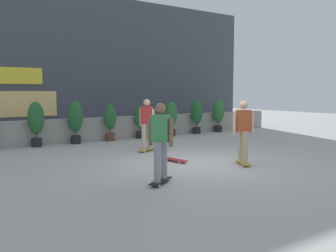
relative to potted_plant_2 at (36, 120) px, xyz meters
The scene contains 14 objects.
ground_plane 6.29m from the potted_plant_2, 63.15° to the right, with size 48.00×48.00×0.00m, color #B2AFA8.
planter_wall 2.89m from the potted_plant_2, ahead, with size 18.00×0.40×0.90m, color gray.
building_backdrop 5.75m from the potted_plant_2, 57.77° to the left, with size 20.00×2.08×6.50m.
potted_plant_2 is the anchor object (origin of this frame).
potted_plant_3 1.42m from the potted_plant_2, ahead, with size 0.56×0.56×1.60m.
potted_plant_4 2.83m from the potted_plant_2, ahead, with size 0.48×0.48×1.43m.
potted_plant_5 4.19m from the potted_plant_2, ahead, with size 0.46×0.46×1.38m.
potted_plant_6 5.75m from the potted_plant_2, ahead, with size 0.52×0.52×1.50m.
potted_plant_7 7.17m from the potted_plant_2, ahead, with size 0.54×0.54×1.55m.
potted_plant_8 8.50m from the potted_plant_2, ahead, with size 0.57×0.57×1.62m.
skater_by_wall_right 4.05m from the potted_plant_2, 48.51° to the right, with size 0.81×0.52×1.70m.
skater_far_right 7.31m from the potted_plant_2, 60.15° to the right, with size 0.56×0.80×1.70m.
skater_foreground 6.85m from the potted_plant_2, 83.84° to the right, with size 0.78×0.61×1.70m.
skateboard_near_camera 5.62m from the potted_plant_2, 64.36° to the right, with size 0.31×0.82×0.08m.
Camera 1 is at (-6.24, -7.63, 1.94)m, focal length 39.52 mm.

